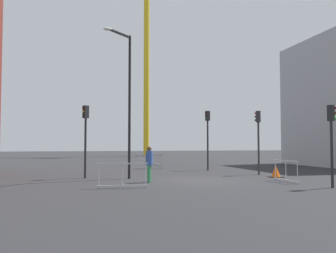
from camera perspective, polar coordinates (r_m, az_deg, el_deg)
The scene contains 13 objects.
ground at distance 18.92m, azimuth 5.44°, elevation -8.52°, with size 160.00×160.00×0.00m, color #28282B.
construction_crane at distance 58.53m, azimuth -3.55°, elevation 12.20°, with size 12.09×7.38×27.29m.
streetlamp_tall at distance 19.74m, azimuth -6.58°, elevation 5.28°, with size 1.61×1.46×7.90m.
traffic_light_far at distance 20.43m, azimuth -12.98°, elevation -0.45°, with size 0.38×0.36×4.03m.
traffic_light_median at distance 17.10m, azimuth 24.54°, elevation -0.73°, with size 0.36×0.37×3.59m.
traffic_light_corner at distance 23.01m, azimuth 14.15°, elevation -0.81°, with size 0.38×0.36×3.95m.
traffic_light_crosswalk at distance 26.00m, azimuth 6.31°, elevation -0.66°, with size 0.39×0.31×4.28m.
pedestrian_walking at distance 17.80m, azimuth -3.00°, elevation -5.53°, with size 0.34×0.34×1.78m.
safety_barrier_mid_span at distance 26.98m, azimuth -3.05°, elevation -5.62°, with size 2.11×0.16×1.08m.
safety_barrier_front at distance 15.62m, azimuth -7.30°, elevation -7.65°, with size 2.19×0.30×1.08m.
safety_barrier_left_run at distance 31.85m, azimuth -1.84°, elevation -5.19°, with size 0.10×2.53×1.08m.
safety_barrier_right_run at distance 18.86m, azimuth 18.22°, elevation -6.70°, with size 0.16×2.01×1.08m.
traffic_cone_on_verge at distance 21.40m, azimuth 16.76°, elevation -6.88°, with size 0.69×0.69×0.69m.
Camera 1 is at (-6.22, -17.76, 1.89)m, focal length 38.37 mm.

